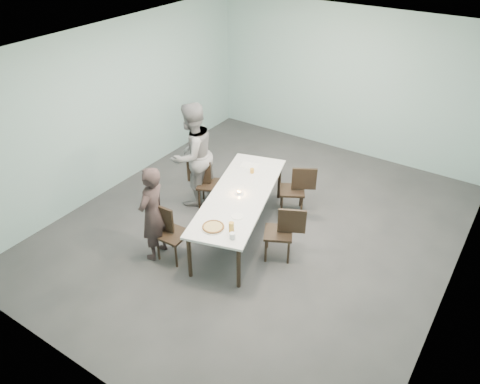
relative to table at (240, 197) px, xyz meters
The scene contains 16 objects.
ground 0.77m from the table, 55.55° to the left, with size 7.00×7.00×0.00m, color #333335.
room_shell 1.37m from the table, 55.55° to the left, with size 6.02×7.02×3.01m.
table is the anchor object (origin of this frame).
chair_near_left 1.23m from the table, 118.01° to the right, with size 0.62×0.44×0.87m.
chair_far_left 1.04m from the table, 159.52° to the left, with size 0.65×0.56×0.87m.
chair_near_right 0.91m from the table, ahead, with size 0.65×0.56×0.87m.
chair_far_right 1.17m from the table, 65.16° to the left, with size 0.64×0.57×0.87m.
diner_near 1.40m from the table, 122.92° to the right, with size 0.56×0.37×1.53m, color black.
diner_far 1.29m from the table, 163.88° to the left, with size 0.91×0.71×1.88m, color slate.
pizza 0.97m from the table, 79.41° to the right, with size 0.34×0.34×0.04m.
side_plate 0.61m from the table, 59.77° to the right, with size 0.18×0.18×0.01m, color white.
beer_glass 0.98m from the table, 63.32° to the right, with size 0.08×0.08×0.15m, color gold.
water_tumbler 1.14m from the table, 61.56° to the right, with size 0.08×0.08×0.09m, color silver.
tealight 0.08m from the table, behind, with size 0.06×0.06×0.05m.
amber_tumbler 0.71m from the table, 106.00° to the left, with size 0.07×0.07×0.08m, color gold.
menu 0.94m from the table, 112.63° to the left, with size 0.30×0.22×0.01m, color silver.
Camera 1 is at (3.23, -5.44, 4.74)m, focal length 35.00 mm.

